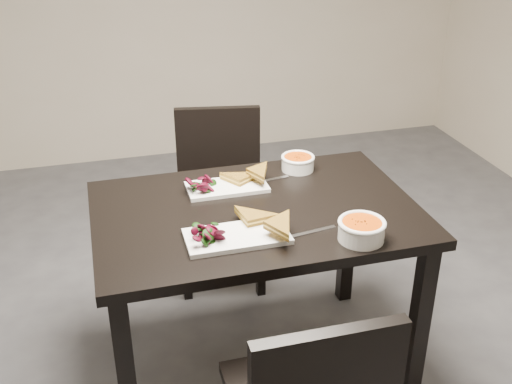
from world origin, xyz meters
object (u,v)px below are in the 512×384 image
(plate_near, at_px, (237,236))
(table, at_px, (256,232))
(plate_far, at_px, (227,187))
(soup_bowl_near, at_px, (362,229))
(soup_bowl_far, at_px, (298,162))
(chair_far, at_px, (220,185))

(plate_near, bearing_deg, table, 57.74)
(plate_far, bearing_deg, soup_bowl_near, -54.56)
(plate_far, bearing_deg, soup_bowl_far, 16.45)
(plate_near, height_order, soup_bowl_near, soup_bowl_near)
(table, bearing_deg, soup_bowl_near, -46.87)
(table, relative_size, soup_bowl_far, 8.49)
(plate_near, bearing_deg, plate_far, 82.14)
(table, distance_m, chair_far, 0.78)
(plate_near, xyz_separation_m, soup_bowl_far, (0.38, 0.48, 0.03))
(table, height_order, chair_far, chair_far)
(table, relative_size, soup_bowl_near, 7.32)
(table, xyz_separation_m, soup_bowl_far, (0.26, 0.29, 0.13))
(plate_far, distance_m, soup_bowl_far, 0.34)
(soup_bowl_near, bearing_deg, plate_near, 163.97)
(table, height_order, plate_far, plate_far)
(chair_far, distance_m, plate_far, 0.64)
(table, distance_m, soup_bowl_far, 0.41)
(table, xyz_separation_m, soup_bowl_near, (0.29, -0.31, 0.14))
(soup_bowl_near, xyz_separation_m, soup_bowl_far, (-0.02, 0.59, -0.01))
(soup_bowl_far, bearing_deg, plate_far, -163.55)
(chair_far, height_order, plate_far, chair_far)
(plate_near, distance_m, soup_bowl_near, 0.42)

